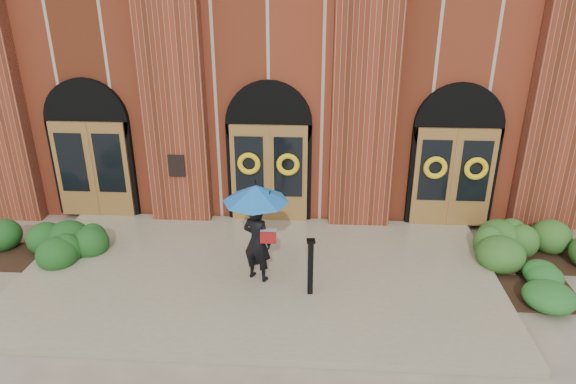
# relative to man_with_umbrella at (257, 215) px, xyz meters

# --- Properties ---
(ground) EXTENTS (90.00, 90.00, 0.00)m
(ground) POSITION_rel_man_with_umbrella_xyz_m (-0.03, 0.07, -1.61)
(ground) COLOR gray
(ground) RESTS_ON ground
(landing) EXTENTS (10.00, 5.30, 0.15)m
(landing) POSITION_rel_man_with_umbrella_xyz_m (-0.03, 0.22, -1.53)
(landing) COLOR gray
(landing) RESTS_ON ground
(church_building) EXTENTS (16.20, 12.53, 7.00)m
(church_building) POSITION_rel_man_with_umbrella_xyz_m (-0.03, 8.86, 1.89)
(church_building) COLOR maroon
(church_building) RESTS_ON ground
(man_with_umbrella) EXTENTS (1.73, 1.73, 2.09)m
(man_with_umbrella) POSITION_rel_man_with_umbrella_xyz_m (0.00, 0.00, 0.00)
(man_with_umbrella) COLOR black
(man_with_umbrella) RESTS_ON landing
(metal_post) EXTENTS (0.18, 0.18, 1.19)m
(metal_post) POSITION_rel_man_with_umbrella_xyz_m (1.09, -0.48, -0.83)
(metal_post) COLOR black
(metal_post) RESTS_ON landing
(hedge_wall_left) EXTENTS (2.67, 1.07, 0.68)m
(hedge_wall_left) POSITION_rel_man_with_umbrella_xyz_m (-5.23, 0.73, -1.27)
(hedge_wall_left) COLOR #194517
(hedge_wall_left) RESTS_ON ground
(hedge_wall_right) EXTENTS (2.84, 1.14, 0.73)m
(hedge_wall_right) POSITION_rel_man_with_umbrella_xyz_m (6.18, 1.39, -1.25)
(hedge_wall_right) COLOR #2C561E
(hedge_wall_right) RESTS_ON ground
(hedge_front_right) EXTENTS (1.30, 1.12, 0.46)m
(hedge_front_right) POSITION_rel_man_with_umbrella_xyz_m (5.73, -0.01, -1.38)
(hedge_front_right) COLOR #20581F
(hedge_front_right) RESTS_ON ground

